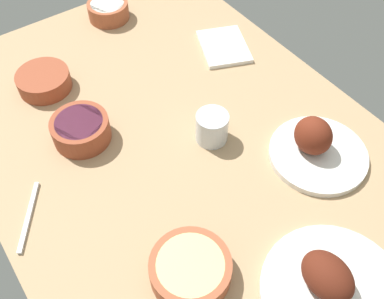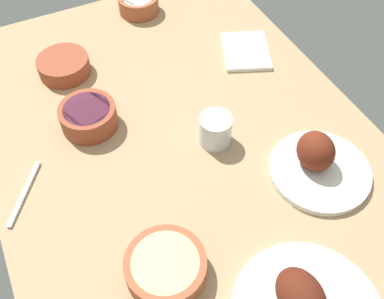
# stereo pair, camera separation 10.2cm
# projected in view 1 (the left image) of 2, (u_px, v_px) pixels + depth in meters

# --- Properties ---
(dining_table) EXTENTS (1.40, 0.90, 0.04)m
(dining_table) POSITION_uv_depth(u_px,v_px,m) (192.00, 160.00, 1.05)
(dining_table) COLOR tan
(dining_table) RESTS_ON ground
(plate_near_viewer) EXTENTS (0.23, 0.23, 0.10)m
(plate_near_viewer) POSITION_uv_depth(u_px,v_px,m) (316.00, 146.00, 1.02)
(plate_near_viewer) COLOR silver
(plate_near_viewer) RESTS_ON dining_table
(plate_center_main) EXTENTS (0.28, 0.28, 0.09)m
(plate_center_main) POSITION_uv_depth(u_px,v_px,m) (332.00, 288.00, 0.82)
(plate_center_main) COLOR silver
(plate_center_main) RESTS_ON dining_table
(bowl_sauce) EXTENTS (0.14, 0.14, 0.05)m
(bowl_sauce) POSITION_uv_depth(u_px,v_px,m) (44.00, 80.00, 1.16)
(bowl_sauce) COLOR brown
(bowl_sauce) RESTS_ON dining_table
(bowl_potatoes) EXTENTS (0.16, 0.16, 0.05)m
(bowl_potatoes) POSITION_uv_depth(u_px,v_px,m) (190.00, 269.00, 0.84)
(bowl_potatoes) COLOR #A35133
(bowl_potatoes) RESTS_ON dining_table
(bowl_onions) EXTENTS (0.14, 0.14, 0.06)m
(bowl_onions) POSITION_uv_depth(u_px,v_px,m) (81.00, 129.00, 1.05)
(bowl_onions) COLOR brown
(bowl_onions) RESTS_ON dining_table
(bowl_cream) EXTENTS (0.12, 0.12, 0.05)m
(bowl_cream) POSITION_uv_depth(u_px,v_px,m) (108.00, 10.00, 1.35)
(bowl_cream) COLOR #A35133
(bowl_cream) RESTS_ON dining_table
(water_tumbler) EXTENTS (0.08, 0.08, 0.08)m
(water_tumbler) POSITION_uv_depth(u_px,v_px,m) (212.00, 127.00, 1.04)
(water_tumbler) COLOR silver
(water_tumbler) RESTS_ON dining_table
(folded_napkin) EXTENTS (0.20, 0.18, 0.01)m
(folded_napkin) POSITION_uv_depth(u_px,v_px,m) (224.00, 47.00, 1.28)
(folded_napkin) COLOR white
(folded_napkin) RESTS_ON dining_table
(spoon_loose) EXTENTS (0.14, 0.10, 0.01)m
(spoon_loose) POSITION_uv_depth(u_px,v_px,m) (29.00, 216.00, 0.93)
(spoon_loose) COLOR silver
(spoon_loose) RESTS_ON dining_table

